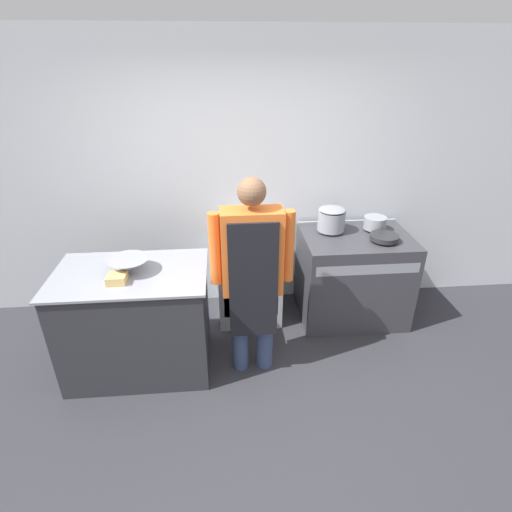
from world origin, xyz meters
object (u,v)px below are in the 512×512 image
Objects in this scene: person_cook at (252,270)px; plastic_tub at (117,278)px; stove at (352,277)px; fridge_unit at (249,279)px; mixing_bowl at (129,265)px; sauce_pot at (375,223)px; saute_pan at (384,237)px; stock_pot at (331,219)px.

person_cook is 1.02m from plastic_tub.
stove is 1.05m from fridge_unit.
plastic_tub is at bearing -141.34° from fridge_unit.
person_cook is 12.14× the size of plastic_tub.
mixing_bowl is 1.47× the size of sauce_pot.
saute_pan is (2.30, 0.61, -0.02)m from plastic_tub.
fridge_unit is 3.12× the size of saute_pan.
fridge_unit is 0.97m from person_cook.
person_cook is 1.40m from saute_pan.
mixing_bowl is 2.35m from sauce_pot.
person_cook reaches higher than saute_pan.
fridge_unit is 3.83× the size of sauce_pot.
mixing_bowl is 2.28× the size of plastic_tub.
sauce_pot is at bearing 17.75° from mixing_bowl.
mixing_bowl reaches higher than saute_pan.
mixing_bowl is 0.17m from plastic_tub.
person_cook is at bearing -135.13° from stock_pot.
sauce_pot is (2.30, 0.87, 0.01)m from plastic_tub.
plastic_tub reaches higher than saute_pan.
person_cook is at bearing -155.91° from saute_pan.
mixing_bowl reaches higher than plastic_tub.
stock_pot is 0.45m from sauce_pot.
mixing_bowl is at bearing -163.94° from stove.
person_cook reaches higher than stove.
stock_pot reaches higher than saute_pan.
saute_pan is at bearing 14.77° from plastic_tub.
plastic_tub is 2.38m from saute_pan.
plastic_tub reaches higher than stove.
plastic_tub is at bearing -159.31° from sauce_pot.
sauce_pot is at bearing 32.45° from stove.
person_cook reaches higher than plastic_tub.
stove is at bearing 148.00° from saute_pan.
saute_pan reaches higher than stove.
stove is 7.42× the size of plastic_tub.
stock_pot is at bearing 44.87° from person_cook.
stock_pot is at bearing 150.52° from stove.
stock_pot is at bearing 21.75° from mixing_bowl.
plastic_tub is at bearing -111.93° from mixing_bowl.
stove is 3.89× the size of saute_pan.
plastic_tub is at bearing -160.61° from stove.
fridge_unit is (-1.04, 0.10, -0.03)m from stove.
person_cook is 6.37× the size of saute_pan.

